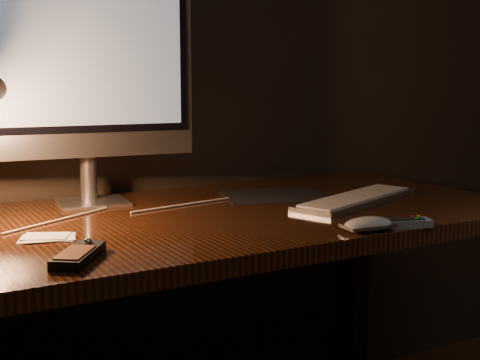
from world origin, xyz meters
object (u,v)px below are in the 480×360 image
tv_remote (393,223)px  desk (192,258)px  keyboard (356,199)px  mouse (368,226)px  monitor (89,75)px  media_remote (78,255)px

tv_remote → desk: bearing=146.2°
desk → tv_remote: (0.30, -0.41, 0.14)m
keyboard → mouse: size_ratio=3.86×
monitor → mouse: size_ratio=4.90×
desk → keyboard: bearing=-17.6°
desk → tv_remote: tv_remote is taller
monitor → media_remote: 0.63m
mouse → media_remote: media_remote is taller
desk → keyboard: (0.42, -0.13, 0.14)m
tv_remote → monitor: bearing=150.1°
media_remote → tv_remote: 0.68m
media_remote → mouse: bearing=-62.2°
monitor → mouse: monitor is taller
media_remote → tv_remote: media_remote is taller
mouse → media_remote: 0.61m
monitor → mouse: bearing=-47.1°
monitor → tv_remote: size_ratio=3.20×
desk → media_remote: (-0.38, -0.32, 0.14)m
desk → keyboard: keyboard is taller
keyboard → monitor: bearing=132.4°
desk → tv_remote: 0.52m
mouse → media_remote: (-0.61, 0.08, -0.00)m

